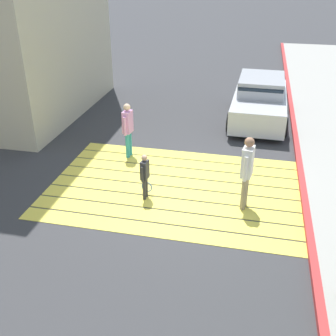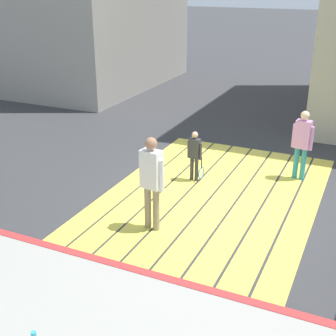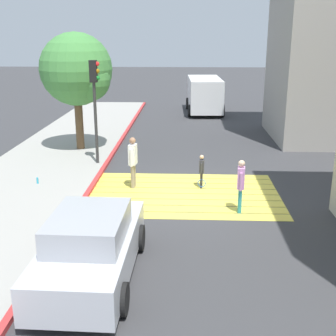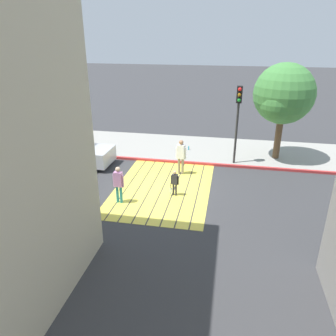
{
  "view_description": "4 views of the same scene",
  "coord_description": "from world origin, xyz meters",
  "px_view_note": "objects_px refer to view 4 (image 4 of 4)",
  "views": [
    {
      "loc": [
        -1.8,
        8.97,
        5.38
      ],
      "look_at": [
        -0.04,
        0.96,
        1.07
      ],
      "focal_mm": 43.58,
      "sensor_mm": 36.0,
      "label": 1
    },
    {
      "loc": [
        -8.62,
        -2.89,
        4.44
      ],
      "look_at": [
        -0.55,
        0.81,
        0.73
      ],
      "focal_mm": 49.54,
      "sensor_mm": 36.0,
      "label": 2
    },
    {
      "loc": [
        0.06,
        -14.03,
        5.2
      ],
      "look_at": [
        -0.55,
        -0.11,
        0.95
      ],
      "focal_mm": 46.98,
      "sensor_mm": 36.0,
      "label": 3
    },
    {
      "loc": [
        13.32,
        2.83,
        6.75
      ],
      "look_at": [
        -0.3,
        0.19,
        0.92
      ],
      "focal_mm": 34.82,
      "sensor_mm": 36.0,
      "label": 4
    }
  ],
  "objects_px": {
    "street_tree": "(283,96)",
    "water_bottle": "(189,148)",
    "traffic_light_corner": "(238,110)",
    "pedestrian_child_with_racket": "(175,182)",
    "pedestrian_adult_trailing": "(181,155)",
    "pedestrian_adult_lead": "(118,182)",
    "car_parked_near_curb": "(72,152)"
  },
  "relations": [
    {
      "from": "traffic_light_corner",
      "to": "pedestrian_child_with_racket",
      "type": "bearing_deg",
      "value": -31.57
    },
    {
      "from": "car_parked_near_curb",
      "to": "pedestrian_adult_lead",
      "type": "bearing_deg",
      "value": 46.65
    },
    {
      "from": "street_tree",
      "to": "water_bottle",
      "type": "bearing_deg",
      "value": -95.35
    },
    {
      "from": "car_parked_near_curb",
      "to": "pedestrian_child_with_racket",
      "type": "relative_size",
      "value": 3.64
    },
    {
      "from": "street_tree",
      "to": "pedestrian_adult_trailing",
      "type": "xyz_separation_m",
      "value": [
        2.95,
        -4.93,
        -2.57
      ]
    },
    {
      "from": "car_parked_near_curb",
      "to": "pedestrian_adult_trailing",
      "type": "xyz_separation_m",
      "value": [
        0.2,
        6.0,
        0.33
      ]
    },
    {
      "from": "pedestrian_adult_trailing",
      "to": "traffic_light_corner",
      "type": "bearing_deg",
      "value": 123.8
    },
    {
      "from": "water_bottle",
      "to": "pedestrian_child_with_racket",
      "type": "height_order",
      "value": "pedestrian_child_with_racket"
    },
    {
      "from": "pedestrian_adult_lead",
      "to": "pedestrian_child_with_racket",
      "type": "distance_m",
      "value": 2.46
    },
    {
      "from": "street_tree",
      "to": "pedestrian_adult_lead",
      "type": "height_order",
      "value": "street_tree"
    },
    {
      "from": "street_tree",
      "to": "pedestrian_child_with_racket",
      "type": "xyz_separation_m",
      "value": [
        5.34,
        -4.83,
        -2.97
      ]
    },
    {
      "from": "street_tree",
      "to": "pedestrian_adult_lead",
      "type": "xyz_separation_m",
      "value": [
        6.44,
        -7.01,
        -2.67
      ]
    },
    {
      "from": "water_bottle",
      "to": "pedestrian_adult_trailing",
      "type": "xyz_separation_m",
      "value": [
        3.41,
        0.05,
        0.83
      ]
    },
    {
      "from": "traffic_light_corner",
      "to": "pedestrian_child_with_racket",
      "type": "xyz_separation_m",
      "value": [
        4.17,
        -2.56,
        -2.37
      ]
    },
    {
      "from": "pedestrian_adult_lead",
      "to": "water_bottle",
      "type": "bearing_deg",
      "value": 163.59
    },
    {
      "from": "pedestrian_adult_lead",
      "to": "pedestrian_child_with_racket",
      "type": "height_order",
      "value": "pedestrian_adult_lead"
    },
    {
      "from": "pedestrian_adult_lead",
      "to": "pedestrian_adult_trailing",
      "type": "height_order",
      "value": "pedestrian_adult_trailing"
    },
    {
      "from": "water_bottle",
      "to": "pedestrian_adult_trailing",
      "type": "relative_size",
      "value": 0.12
    },
    {
      "from": "traffic_light_corner",
      "to": "pedestrian_child_with_racket",
      "type": "distance_m",
      "value": 5.44
    },
    {
      "from": "pedestrian_child_with_racket",
      "to": "water_bottle",
      "type": "bearing_deg",
      "value": -178.58
    },
    {
      "from": "traffic_light_corner",
      "to": "street_tree",
      "type": "bearing_deg",
      "value": 117.23
    },
    {
      "from": "traffic_light_corner",
      "to": "pedestrian_adult_trailing",
      "type": "distance_m",
      "value": 3.76
    },
    {
      "from": "street_tree",
      "to": "water_bottle",
      "type": "height_order",
      "value": "street_tree"
    },
    {
      "from": "street_tree",
      "to": "pedestrian_adult_trailing",
      "type": "relative_size",
      "value": 2.93
    },
    {
      "from": "traffic_light_corner",
      "to": "pedestrian_adult_lead",
      "type": "distance_m",
      "value": 7.39
    },
    {
      "from": "traffic_light_corner",
      "to": "pedestrian_adult_trailing",
      "type": "xyz_separation_m",
      "value": [
        1.78,
        -2.66,
        -1.98
      ]
    },
    {
      "from": "pedestrian_adult_lead",
      "to": "traffic_light_corner",
      "type": "bearing_deg",
      "value": 138.03
    },
    {
      "from": "water_bottle",
      "to": "pedestrian_child_with_racket",
      "type": "relative_size",
      "value": 0.18
    },
    {
      "from": "traffic_light_corner",
      "to": "street_tree",
      "type": "height_order",
      "value": "street_tree"
    },
    {
      "from": "car_parked_near_curb",
      "to": "pedestrian_child_with_racket",
      "type": "bearing_deg",
      "value": 66.92
    },
    {
      "from": "car_parked_near_curb",
      "to": "water_bottle",
      "type": "xyz_separation_m",
      "value": [
        -3.21,
        5.95,
        -0.5
      ]
    },
    {
      "from": "street_tree",
      "to": "pedestrian_adult_lead",
      "type": "bearing_deg",
      "value": -47.43
    }
  ]
}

